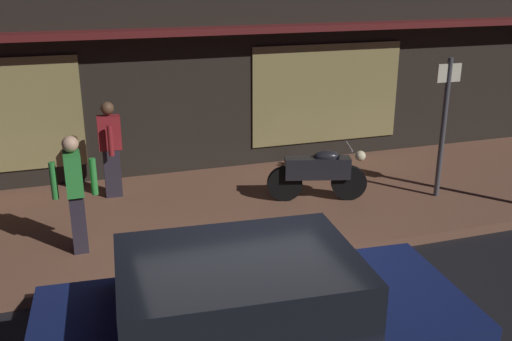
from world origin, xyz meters
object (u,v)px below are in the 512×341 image
object	(u,v)px
person_photographer	(75,192)
parked_car_far	(250,324)
motorcycle	(319,172)
sign_post	(444,120)
person_bystander	(110,147)

from	to	relation	value
person_photographer	parked_car_far	bearing A→B (deg)	-65.99
motorcycle	person_photographer	xyz separation A→B (m)	(-3.96, -0.69, 0.38)
motorcycle	sign_post	distance (m)	2.26
motorcycle	person_bystander	world-z (taller)	person_bystander
person_photographer	sign_post	xyz separation A→B (m)	(5.99, 0.22, 0.48)
person_bystander	parked_car_far	bearing A→B (deg)	-81.24
person_bystander	sign_post	xyz separation A→B (m)	(5.35, -1.78, 0.48)
sign_post	parked_car_far	bearing A→B (deg)	-142.44
motorcycle	sign_post	size ratio (longest dim) A/B	0.69
person_photographer	parked_car_far	distance (m)	3.60
parked_car_far	person_bystander	bearing A→B (deg)	98.76
motorcycle	person_photographer	world-z (taller)	person_photographer
person_bystander	parked_car_far	size ratio (longest dim) A/B	0.40
motorcycle	person_bystander	distance (m)	3.58
person_bystander	sign_post	bearing A→B (deg)	-18.39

